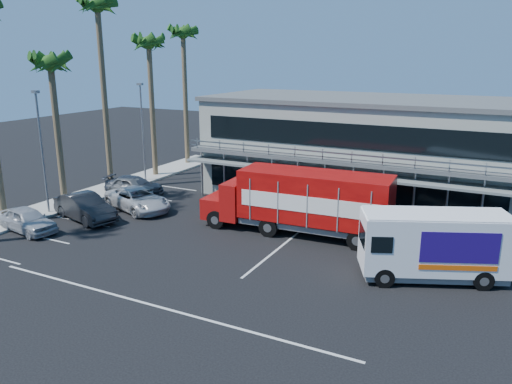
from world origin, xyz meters
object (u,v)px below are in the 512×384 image
at_px(red_truck, 302,200).
at_px(parked_car_a, 27,220).
at_px(white_van, 434,245).
at_px(parked_car_b, 85,207).

relative_size(red_truck, parked_car_a, 2.65).
distance_m(red_truck, parked_car_a, 16.35).
relative_size(white_van, parked_car_b, 1.39).
xyz_separation_m(white_van, parked_car_a, (-22.49, -4.00, -0.99)).
bearing_deg(red_truck, parked_car_a, -157.51).
xyz_separation_m(white_van, parked_car_b, (-21.08, -0.80, -0.89)).
xyz_separation_m(red_truck, parked_car_a, (-14.73, -6.96, -1.35)).
relative_size(red_truck, white_van, 1.62).
height_order(red_truck, white_van, red_truck).
bearing_deg(red_truck, white_van, -23.71).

